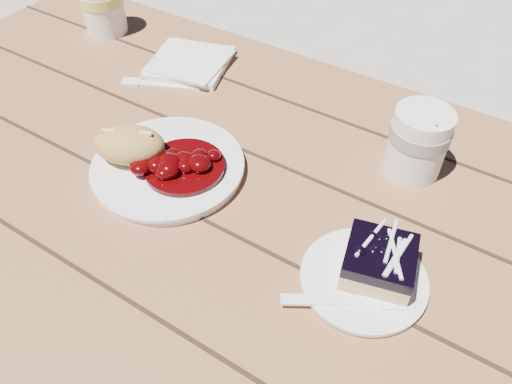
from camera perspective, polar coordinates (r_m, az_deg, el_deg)
The scene contains 11 objects.
picnic_table at distance 0.84m, azimuth 11.41°, elevation -13.38°, with size 2.00×1.55×0.75m.
main_plate at distance 0.80m, azimuth -9.99°, elevation 2.75°, with size 0.24×0.24×0.02m, color white.
goulash_stew at distance 0.77m, azimuth -8.31°, elevation 3.74°, with size 0.13×0.13×0.04m, color #440203, non-canonical shape.
bread_roll at distance 0.80m, azimuth -14.25°, elevation 5.26°, with size 0.11×0.07×0.06m, color tan.
dessert_plate at distance 0.67m, azimuth 12.17°, elevation -9.75°, with size 0.16×0.16×0.01m, color white.
blueberry_cake at distance 0.65m, azimuth 13.89°, elevation -7.73°, with size 0.10×0.10×0.05m.
fork_dessert at distance 0.64m, azimuth 8.58°, elevation -12.13°, with size 0.03×0.16×0.01m, color white, non-canonical shape.
coffee_cup at distance 0.80m, azimuth 17.99°, elevation 5.40°, with size 0.09×0.09×0.11m, color white.
napkin_stack at distance 1.05m, azimuth -7.59°, elevation 14.40°, with size 0.15×0.15×0.01m, color white.
fork_table at distance 1.00m, azimuth -9.97°, elevation 11.94°, with size 0.03×0.16×0.01m, color white, non-canonical shape.
second_cup at distance 1.20m, azimuth -17.08°, elevation 19.53°, with size 0.09×0.09×0.11m, color white.
Camera 1 is at (0.09, -0.44, 1.30)m, focal length 35.00 mm.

